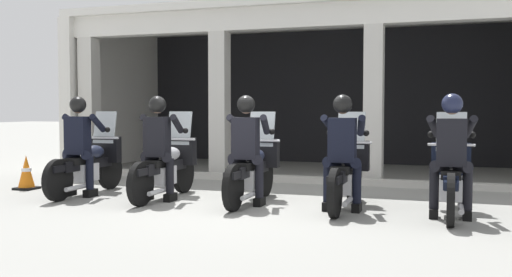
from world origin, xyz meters
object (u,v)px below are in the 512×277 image
Objects in this scene: motorcycle_far_left at (90,163)px; motorcycle_right at (346,172)px; police_officer_left at (158,139)px; police_officer_center at (246,140)px; police_officer_far_left at (79,137)px; bollard_kerbside at (68,151)px; motorcycle_center at (253,169)px; motorcycle_far_right at (451,177)px; motorcycle_left at (167,166)px; police_officer_far_right at (451,145)px; traffic_cone_flank at (26,173)px; police_officer_right at (343,142)px.

motorcycle_far_left and motorcycle_right have the same top height.
police_officer_left is 1.40m from police_officer_center.
police_officer_far_left is 3.27m from bollard_kerbside.
police_officer_far_left is at bearing -50.09° from bollard_kerbside.
motorcycle_far_left is 1.00× the size of motorcycle_center.
motorcycle_far_left is at bearing -178.26° from motorcycle_far_right.
motorcycle_left is 1.00× the size of motorcycle_far_right.
police_officer_far_left is 2.85m from motorcycle_center.
police_officer_left is at bearing -174.86° from motorcycle_far_right.
motorcycle_center reaches higher than bollard_kerbside.
police_officer_center and police_officer_far_right have the same top height.
police_officer_left is 1.58× the size of bollard_kerbside.
police_officer_left is 4.22m from motorcycle_far_right.
motorcycle_left is 4.11m from bollard_kerbside.
motorcycle_center is at bearing -23.73° from bollard_kerbside.
police_officer_far_right is 1.58× the size of bollard_kerbside.
police_officer_far_right is (5.59, -0.09, 0.00)m from police_officer_far_left.
motorcycle_center is at bearing -0.32° from traffic_cone_flank.
motorcycle_right is (4.19, 0.02, 0.00)m from motorcycle_far_left.
police_officer_left is at bearing 175.27° from police_officer_center.
traffic_cone_flank is at bearing 178.59° from police_officer_right.
motorcycle_right reaches higher than traffic_cone_flank.
police_officer_left is (1.40, -0.27, 0.44)m from motorcycle_far_left.
police_officer_center is 2.83m from motorcycle_far_right.
motorcycle_left is 1.40m from motorcycle_center.
traffic_cone_flank is (-2.74, 0.35, -0.65)m from police_officer_left.
motorcycle_far_left is at bearing -177.55° from motorcycle_right.
police_officer_center is at bearing -167.81° from motorcycle_right.
police_officer_center and police_officer_right have the same top height.
motorcycle_far_right is 1.29× the size of police_officer_far_right.
motorcycle_center and motorcycle_right have the same top height.
police_officer_right is at bearing -8.06° from police_officer_center.
police_officer_center is 2.69× the size of traffic_cone_flank.
motorcycle_right is at bearing 3.45° from police_officer_center.
police_officer_left is 4.19m from police_officer_far_right.
motorcycle_right is 1.00× the size of motorcycle_far_right.
motorcycle_left is 3.46× the size of traffic_cone_flank.
police_officer_left is at bearing -96.56° from motorcycle_left.
motorcycle_far_left is 1.29× the size of police_officer_center.
motorcycle_center is at bearing -4.41° from motorcycle_left.
motorcycle_right is 1.29× the size of police_officer_right.
motorcycle_left is at bearing 176.55° from police_officer_right.
police_officer_far_right reaches higher than motorcycle_center.
motorcycle_far_left is 2.03× the size of bollard_kerbside.
police_officer_far_left is at bearing 174.25° from police_officer_left.
bollard_kerbside is (-0.73, 2.12, 0.21)m from traffic_cone_flank.
motorcycle_far_right is (1.40, 0.17, -0.44)m from police_officer_right.
police_officer_far_right reaches higher than bollard_kerbside.
motorcycle_left is at bearing -2.99° from motorcycle_far_left.
police_officer_far_right reaches higher than motorcycle_far_right.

